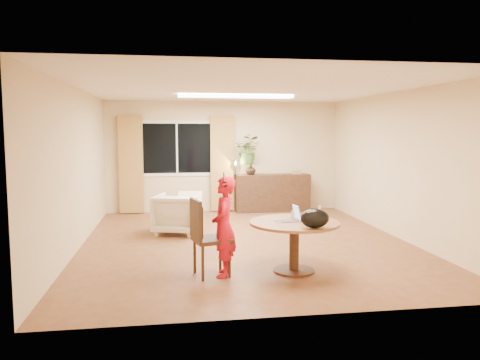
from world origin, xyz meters
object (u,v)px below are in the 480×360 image
Objects in this scene: dining_chair at (212,237)px; armchair at (178,214)px; dining_table at (294,232)px; sideboard at (272,193)px; child at (224,227)px.

armchair is at bearing 85.27° from dining_chair.
dining_table is 1.49× the size of armchair.
dining_table is at bearing 136.72° from armchair.
armchair is (-1.52, 2.65, -0.17)m from dining_table.
dining_table is 1.12m from dining_chair.
sideboard is (1.88, 4.76, -0.07)m from dining_chair.
sideboard is (1.72, 4.80, -0.22)m from child.
dining_chair is at bearing 179.90° from dining_table.
dining_table is 1.18× the size of dining_chair.
child is at bearing -28.37° from dining_chair.
child reaches higher than armchair.
armchair is (-0.56, 2.69, -0.29)m from child.
sideboard is at bearing 171.62° from child.
dining_table is 4.82m from sideboard.
dining_chair reaches higher than armchair.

